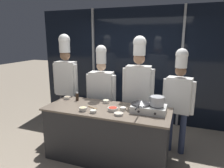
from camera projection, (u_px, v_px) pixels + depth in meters
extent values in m
plane|color=gray|center=(107.00, 158.00, 3.44)|extent=(24.00, 24.00, 0.00)
cube|color=black|center=(134.00, 66.00, 4.79)|extent=(4.98, 0.04, 2.70)
cube|color=gray|center=(94.00, 64.00, 5.10)|extent=(0.05, 0.05, 2.70)
cube|color=gray|center=(181.00, 69.00, 4.39)|extent=(0.05, 0.05, 2.70)
cube|color=#2D2D30|center=(107.00, 135.00, 3.34)|extent=(1.97, 0.75, 0.87)
cube|color=#756656|center=(107.00, 109.00, 3.23)|extent=(2.04, 0.79, 0.03)
cube|color=silver|center=(149.00, 109.00, 3.05)|extent=(0.52, 0.33, 0.11)
cylinder|color=black|center=(141.00, 104.00, 3.08)|extent=(0.21, 0.21, 0.01)
cylinder|color=black|center=(139.00, 112.00, 2.93)|extent=(0.03, 0.01, 0.03)
cylinder|color=black|center=(157.00, 106.00, 3.00)|extent=(0.21, 0.21, 0.01)
cylinder|color=black|center=(155.00, 114.00, 2.85)|extent=(0.03, 0.01, 0.03)
cylinder|color=#232326|center=(141.00, 104.00, 3.07)|extent=(0.29, 0.29, 0.01)
cone|color=#232326|center=(141.00, 102.00, 3.07)|extent=(0.31, 0.31, 0.05)
cylinder|color=black|center=(137.00, 107.00, 2.83)|extent=(0.02, 0.23, 0.02)
cylinder|color=#B7BABF|center=(157.00, 101.00, 2.98)|extent=(0.21, 0.21, 0.14)
torus|color=#B7BABF|center=(157.00, 97.00, 2.96)|extent=(0.21, 0.21, 0.01)
torus|color=#B7BABF|center=(150.00, 98.00, 3.01)|extent=(0.01, 0.05, 0.05)
torus|color=#B7BABF|center=(165.00, 99.00, 2.93)|extent=(0.01, 0.05, 0.05)
cylinder|color=#332319|center=(77.00, 97.00, 3.62)|extent=(0.05, 0.05, 0.14)
cone|color=white|center=(77.00, 92.00, 3.60)|extent=(0.05, 0.05, 0.04)
cylinder|color=silver|center=(123.00, 109.00, 3.14)|extent=(0.10, 0.10, 0.05)
torus|color=silver|center=(123.00, 107.00, 3.14)|extent=(0.10, 0.10, 0.01)
cylinder|color=white|center=(123.00, 108.00, 3.14)|extent=(0.08, 0.08, 0.03)
cylinder|color=silver|center=(119.00, 114.00, 2.95)|extent=(0.14, 0.14, 0.03)
torus|color=silver|center=(119.00, 113.00, 2.95)|extent=(0.14, 0.14, 0.01)
cylinder|color=beige|center=(119.00, 113.00, 2.95)|extent=(0.11, 0.11, 0.02)
cylinder|color=silver|center=(67.00, 98.00, 3.71)|extent=(0.11, 0.11, 0.05)
torus|color=silver|center=(67.00, 97.00, 3.70)|extent=(0.12, 0.12, 0.01)
cylinder|color=#9E896B|center=(67.00, 97.00, 3.70)|extent=(0.09, 0.09, 0.03)
cylinder|color=silver|center=(106.00, 101.00, 3.50)|extent=(0.11, 0.11, 0.05)
torus|color=silver|center=(106.00, 100.00, 3.49)|extent=(0.12, 0.12, 0.01)
cylinder|color=beige|center=(106.00, 101.00, 3.49)|extent=(0.09, 0.09, 0.03)
cylinder|color=silver|center=(83.00, 109.00, 3.12)|extent=(0.12, 0.12, 0.05)
torus|color=silver|center=(83.00, 108.00, 3.11)|extent=(0.12, 0.12, 0.01)
cylinder|color=#E0C689|center=(83.00, 108.00, 3.11)|extent=(0.10, 0.10, 0.03)
cylinder|color=silver|center=(93.00, 111.00, 3.03)|extent=(0.10, 0.10, 0.04)
torus|color=silver|center=(93.00, 110.00, 3.03)|extent=(0.10, 0.10, 0.01)
cylinder|color=silver|center=(93.00, 111.00, 3.03)|extent=(0.08, 0.08, 0.02)
cylinder|color=silver|center=(113.00, 109.00, 3.12)|extent=(0.16, 0.16, 0.05)
torus|color=silver|center=(113.00, 108.00, 3.12)|extent=(0.17, 0.17, 0.01)
cylinder|color=#B22D1E|center=(113.00, 108.00, 3.12)|extent=(0.13, 0.13, 0.03)
cube|color=olive|center=(91.00, 107.00, 3.26)|extent=(0.13, 0.06, 0.01)
ellipsoid|color=olive|center=(96.00, 109.00, 3.19)|extent=(0.07, 0.06, 0.02)
cylinder|color=#4C4C51|center=(73.00, 114.00, 4.28)|extent=(0.11, 0.11, 0.85)
cylinder|color=#4C4C51|center=(63.00, 113.00, 4.34)|extent=(0.11, 0.11, 0.85)
cube|color=white|center=(66.00, 78.00, 4.13)|extent=(0.43, 0.25, 0.69)
cylinder|color=white|center=(76.00, 80.00, 4.04)|extent=(0.08, 0.08, 0.63)
cylinder|color=white|center=(56.00, 79.00, 4.16)|extent=(0.08, 0.08, 0.63)
sphere|color=brown|center=(65.00, 55.00, 4.02)|extent=(0.20, 0.20, 0.20)
cylinder|color=white|center=(65.00, 46.00, 3.98)|extent=(0.21, 0.21, 0.25)
sphere|color=white|center=(64.00, 40.00, 3.95)|extent=(0.23, 0.23, 0.23)
cylinder|color=#232326|center=(108.00, 121.00, 4.02)|extent=(0.12, 0.12, 0.76)
cylinder|color=#232326|center=(96.00, 120.00, 4.08)|extent=(0.12, 0.12, 0.76)
cube|color=white|center=(102.00, 87.00, 3.89)|extent=(0.47, 0.27, 0.62)
cylinder|color=white|center=(114.00, 90.00, 3.80)|extent=(0.09, 0.09, 0.57)
cylinder|color=white|center=(89.00, 88.00, 3.93)|extent=(0.09, 0.09, 0.57)
sphere|color=beige|center=(101.00, 66.00, 3.79)|extent=(0.18, 0.18, 0.18)
cylinder|color=white|center=(101.00, 57.00, 3.75)|extent=(0.19, 0.19, 0.24)
sphere|color=white|center=(101.00, 50.00, 3.73)|extent=(0.21, 0.21, 0.21)
cylinder|color=#232326|center=(143.00, 125.00, 3.73)|extent=(0.11, 0.11, 0.85)
cylinder|color=#232326|center=(131.00, 123.00, 3.80)|extent=(0.11, 0.11, 0.85)
cube|color=white|center=(138.00, 85.00, 3.59)|extent=(0.45, 0.25, 0.69)
cylinder|color=white|center=(152.00, 87.00, 3.49)|extent=(0.09, 0.09, 0.63)
cylinder|color=white|center=(125.00, 85.00, 3.63)|extent=(0.09, 0.09, 0.63)
sphere|color=#A87A5B|center=(139.00, 59.00, 3.48)|extent=(0.20, 0.20, 0.20)
cylinder|color=white|center=(139.00, 49.00, 3.44)|extent=(0.21, 0.21, 0.22)
sphere|color=white|center=(140.00, 42.00, 3.42)|extent=(0.23, 0.23, 0.23)
cylinder|color=#2D3856|center=(182.00, 133.00, 3.50)|extent=(0.11, 0.11, 0.76)
cylinder|color=#2D3856|center=(169.00, 131.00, 3.61)|extent=(0.11, 0.11, 0.76)
cube|color=white|center=(179.00, 95.00, 3.40)|extent=(0.44, 0.28, 0.61)
cylinder|color=white|center=(193.00, 98.00, 3.26)|extent=(0.08, 0.08, 0.56)
cylinder|color=white|center=(165.00, 95.00, 3.48)|extent=(0.08, 0.08, 0.56)
sphere|color=brown|center=(181.00, 71.00, 3.30)|extent=(0.18, 0.18, 0.18)
cylinder|color=white|center=(181.00, 61.00, 3.27)|extent=(0.19, 0.19, 0.22)
sphere|color=white|center=(182.00, 55.00, 3.24)|extent=(0.20, 0.20, 0.20)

